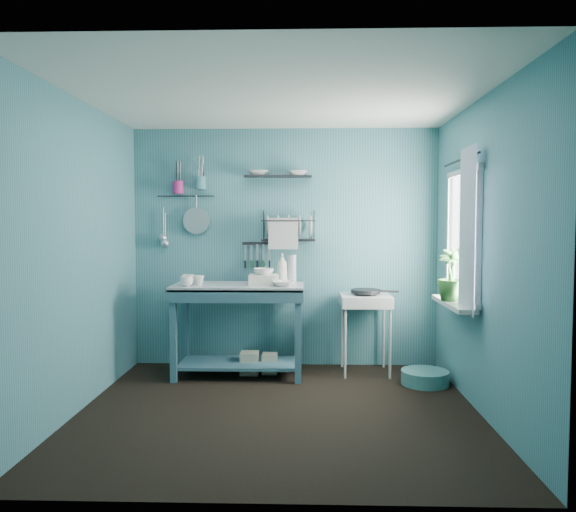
{
  "coord_description": "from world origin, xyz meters",
  "views": [
    {
      "loc": [
        0.21,
        -4.43,
        1.51
      ],
      "look_at": [
        0.05,
        0.85,
        1.2
      ],
      "focal_mm": 35.0,
      "sensor_mm": 36.0,
      "label": 1
    }
  ],
  "objects_px": {
    "soap_bottle": "(282,268)",
    "frying_pan": "(366,291)",
    "utensil_cup_teal": "(201,183)",
    "mug_left": "(187,281)",
    "potted_plant": "(452,275)",
    "mug_right": "(188,279)",
    "colander": "(196,221)",
    "water_bottle": "(292,269)",
    "mug_mid": "(199,280)",
    "utensil_cup_magenta": "(178,187)",
    "floor_basin": "(425,377)",
    "storage_tin_large": "(250,363)",
    "hotplate_stand": "(365,334)",
    "dish_rack": "(289,226)",
    "storage_tin_small": "(270,363)",
    "work_counter": "(239,330)",
    "wash_tub": "(264,280)"
  },
  "relations": [
    {
      "from": "mug_left",
      "to": "mug_mid",
      "type": "xyz_separation_m",
      "value": [
        0.1,
        0.1,
        -0.0
      ]
    },
    {
      "from": "storage_tin_small",
      "to": "utensil_cup_teal",
      "type": "bearing_deg",
      "value": 158.51
    },
    {
      "from": "water_bottle",
      "to": "utensil_cup_magenta",
      "type": "distance_m",
      "value": 1.47
    },
    {
      "from": "colander",
      "to": "storage_tin_small",
      "type": "relative_size",
      "value": 1.4
    },
    {
      "from": "soap_bottle",
      "to": "storage_tin_large",
      "type": "height_order",
      "value": "soap_bottle"
    },
    {
      "from": "dish_rack",
      "to": "mug_left",
      "type": "bearing_deg",
      "value": -158.19
    },
    {
      "from": "mug_mid",
      "to": "water_bottle",
      "type": "height_order",
      "value": "water_bottle"
    },
    {
      "from": "wash_tub",
      "to": "potted_plant",
      "type": "height_order",
      "value": "potted_plant"
    },
    {
      "from": "colander",
      "to": "floor_basin",
      "type": "relative_size",
      "value": 0.63
    },
    {
      "from": "work_counter",
      "to": "floor_basin",
      "type": "height_order",
      "value": "work_counter"
    },
    {
      "from": "frying_pan",
      "to": "utensil_cup_teal",
      "type": "bearing_deg",
      "value": 172.12
    },
    {
      "from": "soap_bottle",
      "to": "utensil_cup_magenta",
      "type": "height_order",
      "value": "utensil_cup_magenta"
    },
    {
      "from": "potted_plant",
      "to": "storage_tin_large",
      "type": "relative_size",
      "value": 2.08
    },
    {
      "from": "mug_left",
      "to": "storage_tin_large",
      "type": "xyz_separation_m",
      "value": [
        0.58,
        0.21,
        -0.85
      ]
    },
    {
      "from": "dish_rack",
      "to": "mug_mid",
      "type": "bearing_deg",
      "value": -160.92
    },
    {
      "from": "utensil_cup_teal",
      "to": "mug_right",
      "type": "bearing_deg",
      "value": -99.7
    },
    {
      "from": "utensil_cup_magenta",
      "to": "floor_basin",
      "type": "height_order",
      "value": "utensil_cup_magenta"
    },
    {
      "from": "mug_right",
      "to": "hotplate_stand",
      "type": "bearing_deg",
      "value": 4.37
    },
    {
      "from": "mug_mid",
      "to": "utensil_cup_teal",
      "type": "height_order",
      "value": "utensil_cup_teal"
    },
    {
      "from": "water_bottle",
      "to": "utensil_cup_teal",
      "type": "bearing_deg",
      "value": 171.09
    },
    {
      "from": "utensil_cup_magenta",
      "to": "colander",
      "type": "distance_m",
      "value": 0.39
    },
    {
      "from": "mug_right",
      "to": "colander",
      "type": "bearing_deg",
      "value": 88.66
    },
    {
      "from": "mug_right",
      "to": "utensil_cup_magenta",
      "type": "bearing_deg",
      "value": 115.24
    },
    {
      "from": "utensil_cup_magenta",
      "to": "water_bottle",
      "type": "bearing_deg",
      "value": -7.16
    },
    {
      "from": "mug_left",
      "to": "wash_tub",
      "type": "xyz_separation_m",
      "value": [
        0.73,
        0.14,
        0.0
      ]
    },
    {
      "from": "colander",
      "to": "mug_left",
      "type": "bearing_deg",
      "value": -88.91
    },
    {
      "from": "frying_pan",
      "to": "storage_tin_large",
      "type": "xyz_separation_m",
      "value": [
        -1.16,
        -0.08,
        -0.72
      ]
    },
    {
      "from": "mug_mid",
      "to": "floor_basin",
      "type": "relative_size",
      "value": 0.23
    },
    {
      "from": "mug_mid",
      "to": "potted_plant",
      "type": "relative_size",
      "value": 0.22
    },
    {
      "from": "utensil_cup_magenta",
      "to": "mug_mid",
      "type": "bearing_deg",
      "value": -55.6
    },
    {
      "from": "mug_left",
      "to": "potted_plant",
      "type": "bearing_deg",
      "value": -9.2
    },
    {
      "from": "mug_right",
      "to": "hotplate_stand",
      "type": "xyz_separation_m",
      "value": [
        1.76,
        0.13,
        -0.56
      ]
    },
    {
      "from": "frying_pan",
      "to": "utensil_cup_teal",
      "type": "relative_size",
      "value": 2.31
    },
    {
      "from": "utensil_cup_magenta",
      "to": "storage_tin_small",
      "type": "bearing_deg",
      "value": -16.57
    },
    {
      "from": "utensil_cup_magenta",
      "to": "floor_basin",
      "type": "relative_size",
      "value": 0.29
    },
    {
      "from": "soap_bottle",
      "to": "frying_pan",
      "type": "height_order",
      "value": "soap_bottle"
    },
    {
      "from": "work_counter",
      "to": "utensil_cup_teal",
      "type": "bearing_deg",
      "value": 144.19
    },
    {
      "from": "dish_rack",
      "to": "floor_basin",
      "type": "distance_m",
      "value": 2.01
    },
    {
      "from": "dish_rack",
      "to": "hotplate_stand",
      "type": "bearing_deg",
      "value": -18.05
    },
    {
      "from": "mug_right",
      "to": "colander",
      "type": "height_order",
      "value": "colander"
    },
    {
      "from": "soap_bottle",
      "to": "hotplate_stand",
      "type": "xyz_separation_m",
      "value": [
        0.84,
        -0.07,
        -0.66
      ]
    },
    {
      "from": "mug_mid",
      "to": "utensil_cup_teal",
      "type": "xyz_separation_m",
      "value": [
        -0.06,
        0.43,
        0.98
      ]
    },
    {
      "from": "dish_rack",
      "to": "storage_tin_large",
      "type": "relative_size",
      "value": 2.5
    },
    {
      "from": "dish_rack",
      "to": "floor_basin",
      "type": "height_order",
      "value": "dish_rack"
    },
    {
      "from": "mug_left",
      "to": "utensil_cup_magenta",
      "type": "distance_m",
      "value": 1.09
    },
    {
      "from": "potted_plant",
      "to": "storage_tin_small",
      "type": "height_order",
      "value": "potted_plant"
    },
    {
      "from": "work_counter",
      "to": "storage_tin_large",
      "type": "height_order",
      "value": "work_counter"
    },
    {
      "from": "utensil_cup_teal",
      "to": "mug_left",
      "type": "bearing_deg",
      "value": -94.66
    },
    {
      "from": "frying_pan",
      "to": "utensil_cup_teal",
      "type": "height_order",
      "value": "utensil_cup_teal"
    },
    {
      "from": "storage_tin_large",
      "to": "water_bottle",
      "type": "bearing_deg",
      "value": 22.04
    }
  ]
}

